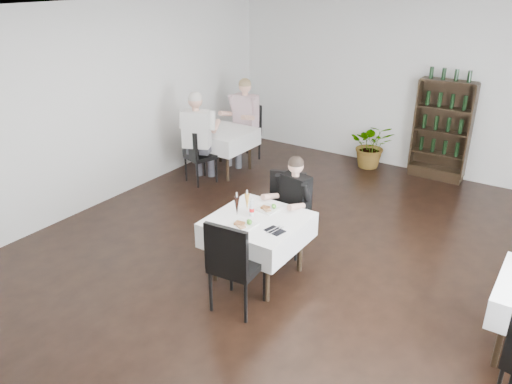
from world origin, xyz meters
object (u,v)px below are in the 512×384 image
(potted_tree, at_px, (372,145))
(diner_main, at_px, (291,199))
(wine_shelf, at_px, (442,132))
(main_table, at_px, (258,230))

(potted_tree, xyz_separation_m, diner_main, (0.32, -3.52, 0.34))
(wine_shelf, xyz_separation_m, diner_main, (-0.84, -3.65, -0.08))
(diner_main, bearing_deg, wine_shelf, 77.08)
(main_table, distance_m, potted_tree, 4.19)
(wine_shelf, relative_size, potted_tree, 2.06)
(main_table, xyz_separation_m, potted_tree, (-0.26, 4.18, -0.20))
(main_table, relative_size, diner_main, 0.78)
(main_table, relative_size, potted_tree, 1.21)
(potted_tree, height_order, diner_main, diner_main)
(wine_shelf, bearing_deg, main_table, -101.78)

